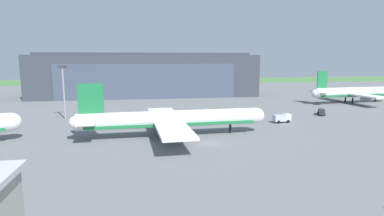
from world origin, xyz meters
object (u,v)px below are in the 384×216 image
(airliner_far_right, at_px, (352,93))
(apron_light_mast, at_px, (63,87))
(maintenance_hangar, at_px, (146,75))
(fuel_bowser, at_px, (282,118))
(stair_truck, at_px, (321,111))
(airliner_near_right, at_px, (171,120))

(airliner_far_right, height_order, apron_light_mast, apron_light_mast)
(airliner_far_right, bearing_deg, maintenance_hangar, 151.24)
(maintenance_hangar, xyz_separation_m, fuel_bowser, (35.77, -76.62, -8.45))
(stair_truck, bearing_deg, maintenance_hangar, 128.38)
(apron_light_mast, bearing_deg, stair_truck, -4.62)
(maintenance_hangar, bearing_deg, airliner_near_right, -87.57)
(maintenance_hangar, distance_m, fuel_bowser, 84.98)
(maintenance_hangar, xyz_separation_m, apron_light_mast, (-25.26, -61.04, -0.35))
(fuel_bowser, height_order, apron_light_mast, apron_light_mast)
(airliner_near_right, height_order, stair_truck, airliner_near_right)
(maintenance_hangar, distance_m, stair_truck, 86.41)
(maintenance_hangar, distance_m, airliner_near_right, 87.30)
(stair_truck, bearing_deg, fuel_bowser, -152.37)
(airliner_near_right, height_order, fuel_bowser, airliner_near_right)
(airliner_near_right, relative_size, apron_light_mast, 2.86)
(airliner_near_right, relative_size, airliner_far_right, 1.22)
(airliner_near_right, distance_m, fuel_bowser, 33.82)
(airliner_near_right, distance_m, stair_truck, 53.50)
(airliner_far_right, xyz_separation_m, fuel_bowser, (-44.99, -32.30, -2.91))
(maintenance_hangar, xyz_separation_m, airliner_near_right, (3.70, -87.03, -5.87))
(airliner_far_right, height_order, fuel_bowser, airliner_far_right)
(airliner_far_right, bearing_deg, fuel_bowser, -144.33)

